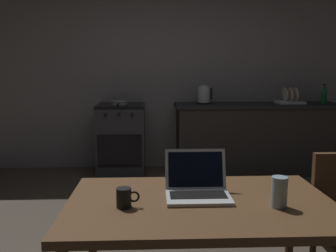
{
  "coord_description": "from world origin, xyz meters",
  "views": [
    {
      "loc": [
        -0.12,
        -2.62,
        1.36
      ],
      "look_at": [
        0.03,
        0.93,
        0.81
      ],
      "focal_mm": 40.08,
      "sensor_mm": 36.0,
      "label": 1
    }
  ],
  "objects": [
    {
      "name": "coffee_mug",
      "position": [
        -0.25,
        -0.94,
        0.76
      ],
      "size": [
        0.11,
        0.07,
        0.09
      ],
      "color": "black",
      "rests_on": "dining_table"
    },
    {
      "name": "bottle",
      "position": [
        2.11,
        2.14,
        1.03
      ],
      "size": [
        0.07,
        0.07,
        0.26
      ],
      "color": "#19592D",
      "rests_on": "kitchen_counter"
    },
    {
      "name": "laptop",
      "position": [
        0.11,
        -0.8,
        0.76
      ],
      "size": [
        0.32,
        0.29,
        0.22
      ],
      "rotation": [
        0.0,
        0.0,
        0.05
      ],
      "color": "silver",
      "rests_on": "dining_table"
    },
    {
      "name": "ground_plane",
      "position": [
        0.0,
        0.0,
        0.0
      ],
      "size": [
        12.0,
        12.0,
        0.0
      ],
      "primitive_type": "plane",
      "color": "#473D33"
    },
    {
      "name": "frying_pan",
      "position": [
        -0.54,
        2.16,
        0.93
      ],
      "size": [
        0.24,
        0.41,
        0.05
      ],
      "color": "gray",
      "rests_on": "stove_oven"
    },
    {
      "name": "dish_rack",
      "position": [
        1.69,
        2.19,
        0.96
      ],
      "size": [
        0.34,
        0.26,
        0.21
      ],
      "color": "silver",
      "rests_on": "kitchen_counter"
    },
    {
      "name": "dining_table",
      "position": [
        0.12,
        -0.87,
        0.65
      ],
      "size": [
        1.31,
        0.83,
        0.71
      ],
      "color": "brown",
      "rests_on": "ground_plane"
    },
    {
      "name": "back_wall",
      "position": [
        0.3,
        2.54,
        1.36
      ],
      "size": [
        6.4,
        0.1,
        2.72
      ],
      "primitive_type": "cube",
      "color": "gray",
      "rests_on": "ground_plane"
    },
    {
      "name": "electric_kettle",
      "position": [
        0.55,
        2.19,
        1.02
      ],
      "size": [
        0.19,
        0.17,
        0.24
      ],
      "color": "black",
      "rests_on": "kitchen_counter"
    },
    {
      "name": "stove_oven",
      "position": [
        -0.52,
        2.19,
        0.45
      ],
      "size": [
        0.6,
        0.62,
        0.91
      ],
      "color": "#2D2D30",
      "rests_on": "ground_plane"
    },
    {
      "name": "drinking_glass",
      "position": [
        0.47,
        -0.97,
        0.79
      ],
      "size": [
        0.07,
        0.07,
        0.15
      ],
      "color": "#99B7C6",
      "rests_on": "dining_table"
    },
    {
      "name": "kitchen_counter",
      "position": [
        1.26,
        2.19,
        0.46
      ],
      "size": [
        2.16,
        0.64,
        0.91
      ],
      "color": "#282623",
      "rests_on": "ground_plane"
    }
  ]
}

